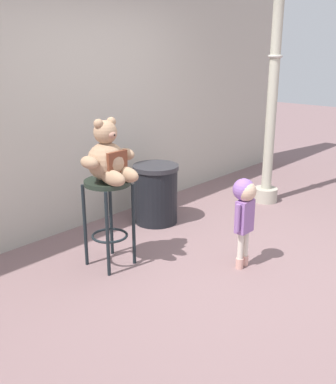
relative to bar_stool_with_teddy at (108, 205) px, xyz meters
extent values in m
plane|color=#7F6263|center=(0.59, -0.84, -0.59)|extent=(24.00, 24.00, 0.00)
cube|color=#B5AFA1|center=(0.59, 1.12, 1.25)|extent=(7.91, 0.30, 3.68)
cylinder|color=#202A21|center=(0.00, 0.00, 0.21)|extent=(0.42, 0.42, 0.04)
cylinder|color=black|center=(-0.16, -0.16, -0.20)|extent=(0.03, 0.03, 0.78)
cylinder|color=black|center=(0.16, -0.16, -0.20)|extent=(0.03, 0.03, 0.78)
cylinder|color=black|center=(-0.16, 0.16, -0.20)|extent=(0.03, 0.03, 0.78)
cylinder|color=black|center=(0.16, 0.16, -0.20)|extent=(0.03, 0.03, 0.78)
torus|color=black|center=(0.00, 0.00, -0.30)|extent=(0.34, 0.34, 0.02)
sphere|color=tan|center=(0.00, 0.00, 0.40)|extent=(0.34, 0.34, 0.34)
cube|color=brown|center=(0.00, -0.14, 0.41)|extent=(0.21, 0.03, 0.20)
sphere|color=tan|center=(0.00, 0.00, 0.66)|extent=(0.20, 0.20, 0.20)
ellipsoid|color=#A57561|center=(0.00, -0.09, 0.65)|extent=(0.09, 0.06, 0.06)
sphere|color=black|center=(0.00, -0.11, 0.65)|extent=(0.02, 0.02, 0.02)
sphere|color=tan|center=(-0.07, 0.00, 0.74)|extent=(0.08, 0.08, 0.08)
sphere|color=tan|center=(0.07, 0.00, 0.74)|extent=(0.08, 0.08, 0.08)
ellipsoid|color=tan|center=(-0.21, -0.03, 0.43)|extent=(0.12, 0.19, 0.11)
ellipsoid|color=tan|center=(0.21, -0.03, 0.43)|extent=(0.12, 0.19, 0.11)
ellipsoid|color=tan|center=(-0.08, -0.16, 0.30)|extent=(0.12, 0.29, 0.14)
ellipsoid|color=tan|center=(0.08, -0.16, 0.30)|extent=(0.12, 0.29, 0.14)
cylinder|color=#D89F91|center=(0.73, -0.95, -0.54)|extent=(0.07, 0.07, 0.10)
cylinder|color=beige|center=(0.73, -0.95, -0.37)|extent=(0.05, 0.05, 0.25)
cylinder|color=#D89F91|center=(0.82, -0.95, -0.54)|extent=(0.07, 0.07, 0.10)
cylinder|color=beige|center=(0.82, -0.95, -0.37)|extent=(0.05, 0.05, 0.25)
cube|color=#9263A8|center=(0.77, -0.95, -0.09)|extent=(0.17, 0.10, 0.30)
cylinder|color=#9263A8|center=(0.66, -0.95, -0.07)|extent=(0.04, 0.04, 0.25)
cylinder|color=#9263A8|center=(0.89, -0.95, -0.07)|extent=(0.04, 0.04, 0.25)
sphere|color=#D8B293|center=(0.77, -0.95, 0.15)|extent=(0.18, 0.18, 0.18)
sphere|color=#8B5DA9|center=(0.77, -0.92, 0.16)|extent=(0.20, 0.20, 0.20)
cylinder|color=black|center=(1.06, 0.42, -0.27)|extent=(0.49, 0.49, 0.63)
cylinder|color=#2D2D33|center=(1.06, 0.42, 0.06)|extent=(0.52, 0.52, 0.05)
cylinder|color=#B4AC9B|center=(2.55, -0.15, -0.50)|extent=(0.30, 0.30, 0.18)
cylinder|color=#B3B09C|center=(2.55, -0.15, 1.09)|extent=(0.13, 0.13, 3.00)
torus|color=#ADA89E|center=(2.55, -0.15, 1.24)|extent=(0.18, 0.18, 0.04)
camera|label=1|loc=(-2.49, -2.96, 1.36)|focal=42.32mm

